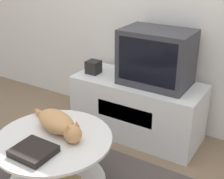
# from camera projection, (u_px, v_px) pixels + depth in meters

# --- Properties ---
(tv_stand) EXTENTS (1.15, 0.49, 0.53)m
(tv_stand) POSITION_uv_depth(u_px,v_px,m) (137.00, 108.00, 2.81)
(tv_stand) COLOR silver
(tv_stand) RESTS_ON ground_plane
(tv) EXTENTS (0.58, 0.38, 0.46)m
(tv) POSITION_uv_depth(u_px,v_px,m) (156.00, 57.00, 2.56)
(tv) COLOR #333338
(tv) RESTS_ON tv_stand
(speaker) EXTENTS (0.12, 0.12, 0.12)m
(speaker) POSITION_uv_depth(u_px,v_px,m) (93.00, 67.00, 2.86)
(speaker) COLOR black
(speaker) RESTS_ON tv_stand
(coffee_table) EXTENTS (0.75, 0.75, 0.46)m
(coffee_table) POSITION_uv_depth(u_px,v_px,m) (55.00, 160.00, 2.05)
(coffee_table) COLOR #B2B2B7
(coffee_table) RESTS_ON rug
(dvd_box) EXTENTS (0.23, 0.21, 0.04)m
(dvd_box) POSITION_uv_depth(u_px,v_px,m) (34.00, 151.00, 1.81)
(dvd_box) COLOR black
(dvd_box) RESTS_ON coffee_table
(cat) EXTENTS (0.54, 0.28, 0.14)m
(cat) POSITION_uv_depth(u_px,v_px,m) (58.00, 123.00, 2.03)
(cat) COLOR tan
(cat) RESTS_ON coffee_table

